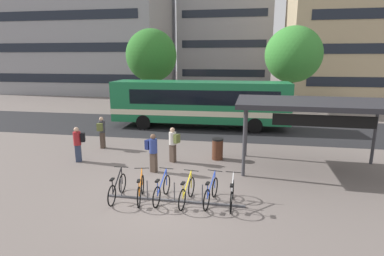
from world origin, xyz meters
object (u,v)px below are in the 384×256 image
at_px(parked_bicycle_blue_2, 162,190).
at_px(city_bus, 199,102).
at_px(parked_bicycle_blue_4, 211,193).
at_px(street_tree_1, 151,56).
at_px(transit_shelter, 316,105).
at_px(trash_bin, 217,149).
at_px(parked_bicycle_black_0, 117,188).
at_px(commuter_navy_pack_0, 153,150).
at_px(parked_bicycle_yellow_3, 187,192).
at_px(commuter_black_pack_2, 78,142).
at_px(commuter_olive_pack_1, 102,130).
at_px(street_tree_0, 293,55).
at_px(parked_bicycle_white_5, 232,195).
at_px(commuter_olive_pack_3, 173,142).
at_px(parked_bicycle_orange_1, 141,190).

bearing_deg(parked_bicycle_blue_2, city_bus, 6.36).
bearing_deg(parked_bicycle_blue_4, street_tree_1, 32.27).
bearing_deg(transit_shelter, trash_bin, 171.67).
xyz_separation_m(parked_bicycle_blue_2, parked_bicycle_blue_4, (1.67, 0.07, 0.00)).
bearing_deg(parked_bicycle_black_0, commuter_navy_pack_0, -12.94).
relative_size(parked_bicycle_yellow_3, commuter_black_pack_2, 1.03).
distance_m(parked_bicycle_black_0, commuter_olive_pack_1, 6.46).
height_order(parked_bicycle_black_0, street_tree_0, street_tree_0).
bearing_deg(trash_bin, parked_bicycle_black_0, -122.16).
height_order(trash_bin, street_tree_0, street_tree_0).
distance_m(city_bus, trash_bin, 7.03).
height_order(parked_bicycle_white_5, commuter_navy_pack_0, commuter_navy_pack_0).
height_order(parked_bicycle_blue_4, commuter_olive_pack_3, commuter_olive_pack_3).
relative_size(parked_bicycle_blue_2, parked_bicycle_yellow_3, 1.00).
xyz_separation_m(city_bus, parked_bicycle_white_5, (2.80, -11.27, -1.39)).
height_order(parked_bicycle_orange_1, commuter_olive_pack_1, commuter_olive_pack_1).
bearing_deg(parked_bicycle_blue_4, commuter_navy_pack_0, 57.86).
relative_size(parked_bicycle_black_0, parked_bicycle_orange_1, 1.02).
xyz_separation_m(parked_bicycle_blue_2, transit_shelter, (5.62, 3.93, 2.45)).
bearing_deg(city_bus, parked_bicycle_white_5, 102.55).
bearing_deg(street_tree_0, parked_bicycle_yellow_3, -107.24).
distance_m(parked_bicycle_blue_2, commuter_navy_pack_0, 2.79).
height_order(parked_bicycle_blue_4, commuter_olive_pack_1, commuter_olive_pack_1).
relative_size(city_bus, parked_bicycle_blue_4, 7.08).
relative_size(trash_bin, street_tree_0, 0.14).
xyz_separation_m(commuter_black_pack_2, commuter_olive_pack_3, (4.38, 0.68, 0.00)).
distance_m(commuter_black_pack_2, street_tree_0, 19.71).
distance_m(parked_bicycle_black_0, street_tree_0, 21.01).
height_order(commuter_olive_pack_3, trash_bin, commuter_olive_pack_3).
xyz_separation_m(parked_bicycle_blue_2, trash_bin, (1.47, 4.65, 0.13)).
bearing_deg(commuter_olive_pack_3, street_tree_1, -41.32).
height_order(commuter_black_pack_2, street_tree_0, street_tree_0).
bearing_deg(parked_bicycle_orange_1, commuter_olive_pack_1, 23.99).
height_order(parked_bicycle_blue_4, transit_shelter, transit_shelter).
distance_m(city_bus, transit_shelter, 9.60).
relative_size(parked_bicycle_white_5, commuter_olive_pack_1, 1.00).
relative_size(parked_bicycle_orange_1, street_tree_0, 0.23).
height_order(transit_shelter, trash_bin, transit_shelter).
distance_m(parked_bicycle_blue_4, commuter_olive_pack_1, 8.41).
xyz_separation_m(street_tree_0, street_tree_1, (-12.44, -0.88, -0.07)).
bearing_deg(city_bus, parked_bicycle_orange_1, 87.19).
relative_size(parked_bicycle_white_5, street_tree_0, 0.23).
bearing_deg(trash_bin, street_tree_1, 118.97).
bearing_deg(commuter_black_pack_2, commuter_olive_pack_1, -115.15).
relative_size(parked_bicycle_orange_1, parked_bicycle_blue_4, 0.99).
bearing_deg(street_tree_0, parked_bicycle_orange_1, -111.51).
distance_m(city_bus, commuter_black_pack_2, 9.29).
bearing_deg(commuter_navy_pack_0, parked_bicycle_orange_1, -62.56).
xyz_separation_m(city_bus, trash_bin, (1.90, -6.65, -1.26)).
bearing_deg(street_tree_1, parked_bicycle_blue_4, -67.17).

